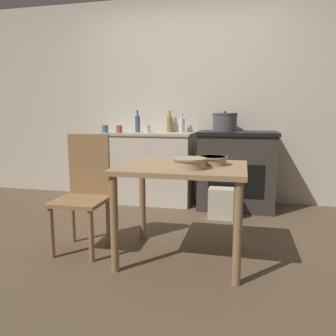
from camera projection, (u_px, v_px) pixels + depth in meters
The scene contains 16 objects.
ground_plane at pixel (155, 241), 2.89m from camera, with size 14.00×14.00×0.00m, color brown.
wall_back at pixel (187, 101), 4.21m from camera, with size 8.00×0.07×2.55m.
counter_cabinet at pixel (145, 167), 4.16m from camera, with size 1.23×0.55×0.88m.
stove at pixel (236, 170), 3.87m from camera, with size 0.90×0.63×0.91m.
work_table at pixel (182, 180), 2.45m from camera, with size 0.94×0.75×0.73m.
chair at pixel (84, 190), 2.67m from camera, with size 0.40×0.40×0.94m.
flour_sack at pixel (221, 203), 3.50m from camera, with size 0.27×0.19×0.33m, color beige.
stock_pot at pixel (225, 122), 3.86m from camera, with size 0.30×0.30×0.24m.
mixing_bowl_large at pixel (212, 160), 2.46m from camera, with size 0.23×0.23×0.06m.
mixing_bowl_small at pixel (190, 162), 2.29m from camera, with size 0.24×0.24×0.07m.
bottle_far_left at pixel (182, 125), 4.12m from camera, with size 0.08×0.08×0.24m.
bottle_left at pixel (138, 124), 4.15m from camera, with size 0.06×0.06×0.28m.
bottle_mid_left at pixel (170, 124), 4.20m from camera, with size 0.07×0.07×0.27m.
cup_center_left at pixel (105, 129), 4.02m from camera, with size 0.08×0.08×0.10m, color #4C6B99.
cup_center at pixel (119, 129), 4.00m from camera, with size 0.08×0.08×0.09m, color #B74C42.
cup_center_right at pixel (147, 129), 3.93m from camera, with size 0.07×0.07×0.10m, color silver.
Camera 1 is at (0.73, -2.65, 1.10)m, focal length 35.00 mm.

